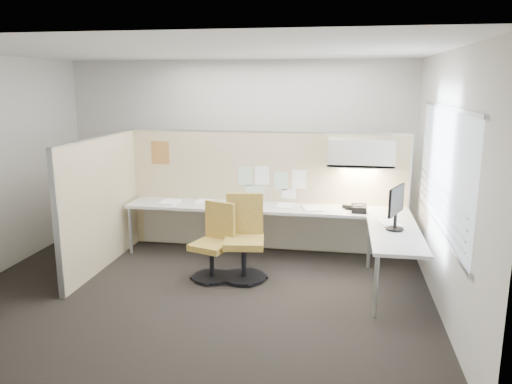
% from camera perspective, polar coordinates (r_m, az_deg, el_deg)
% --- Properties ---
extents(floor, '(5.50, 4.50, 0.01)m').
position_cam_1_polar(floor, '(6.27, -6.27, -10.77)').
color(floor, black).
rests_on(floor, ground).
extents(ceiling, '(5.50, 4.50, 0.01)m').
position_cam_1_polar(ceiling, '(5.78, -6.95, 15.78)').
color(ceiling, white).
rests_on(ceiling, wall_back).
extents(wall_back, '(5.50, 0.02, 2.80)m').
position_cam_1_polar(wall_back, '(8.02, -2.09, 4.86)').
color(wall_back, beige).
rests_on(wall_back, ground).
extents(wall_front, '(5.50, 0.02, 2.80)m').
position_cam_1_polar(wall_front, '(3.82, -16.09, -4.23)').
color(wall_front, beige).
rests_on(wall_front, ground).
extents(wall_right, '(0.02, 4.50, 2.80)m').
position_cam_1_polar(wall_right, '(5.74, 20.79, 0.98)').
color(wall_right, beige).
rests_on(wall_right, ground).
extents(window_pane, '(0.01, 2.80, 1.30)m').
position_cam_1_polar(window_pane, '(5.71, 20.66, 2.46)').
color(window_pane, '#A3AFBD').
rests_on(window_pane, wall_right).
extents(partition_back, '(4.10, 0.06, 1.75)m').
position_cam_1_polar(partition_back, '(7.39, 1.09, 0.06)').
color(partition_back, '#C5B388').
rests_on(partition_back, floor).
extents(partition_left, '(0.06, 2.20, 1.75)m').
position_cam_1_polar(partition_left, '(6.98, -17.22, -1.24)').
color(partition_left, '#C5B388').
rests_on(partition_left, floor).
extents(desk, '(4.00, 2.07, 0.73)m').
position_cam_1_polar(desk, '(6.95, 3.60, -3.08)').
color(desk, beige).
rests_on(desk, floor).
extents(overhead_bin, '(0.90, 0.36, 0.38)m').
position_cam_1_polar(overhead_bin, '(6.99, 11.88, 4.38)').
color(overhead_bin, beige).
rests_on(overhead_bin, partition_back).
extents(task_light_strip, '(0.60, 0.06, 0.02)m').
position_cam_1_polar(task_light_strip, '(7.02, 11.81, 2.68)').
color(task_light_strip, '#FFEABF').
rests_on(task_light_strip, overhead_bin).
extents(pinned_papers, '(1.01, 0.00, 0.47)m').
position_cam_1_polar(pinned_papers, '(7.31, 1.67, 1.19)').
color(pinned_papers, '#8CBF8C').
rests_on(pinned_papers, partition_back).
extents(poster, '(0.28, 0.00, 0.35)m').
position_cam_1_polar(poster, '(7.66, -10.89, 4.43)').
color(poster, orange).
rests_on(poster, partition_back).
extents(chair_left, '(0.56, 0.58, 1.06)m').
position_cam_1_polar(chair_left, '(6.36, -1.36, -5.55)').
color(chair_left, black).
rests_on(chair_left, floor).
extents(chair_right, '(0.57, 0.58, 0.95)m').
position_cam_1_polar(chair_right, '(6.40, -4.77, -5.96)').
color(chair_right, black).
rests_on(chair_right, floor).
extents(monitor, '(0.22, 0.48, 0.53)m').
position_cam_1_polar(monitor, '(6.13, 15.72, -1.46)').
color(monitor, black).
rests_on(monitor, desk).
extents(phone, '(0.21, 0.20, 0.12)m').
position_cam_1_polar(phone, '(6.91, 11.66, -1.87)').
color(phone, black).
rests_on(phone, desk).
extents(stapler, '(0.14, 0.10, 0.05)m').
position_cam_1_polar(stapler, '(7.08, 10.38, -1.70)').
color(stapler, black).
rests_on(stapler, desk).
extents(tape_dispenser, '(0.10, 0.07, 0.06)m').
position_cam_1_polar(tape_dispenser, '(7.04, 10.56, -1.75)').
color(tape_dispenser, black).
rests_on(tape_dispenser, desk).
extents(coat_hook, '(0.18, 0.48, 1.42)m').
position_cam_1_polar(coat_hook, '(6.38, -20.72, 2.15)').
color(coat_hook, silver).
rests_on(coat_hook, partition_left).
extents(paper_stack_0, '(0.26, 0.32, 0.04)m').
position_cam_1_polar(paper_stack_0, '(7.36, -9.85, -1.18)').
color(paper_stack_0, white).
rests_on(paper_stack_0, desk).
extents(paper_stack_1, '(0.24, 0.31, 0.02)m').
position_cam_1_polar(paper_stack_1, '(7.37, -5.96, -1.12)').
color(paper_stack_1, white).
rests_on(paper_stack_1, desk).
extents(paper_stack_2, '(0.26, 0.32, 0.04)m').
position_cam_1_polar(paper_stack_2, '(7.13, -1.37, -1.44)').
color(paper_stack_2, white).
rests_on(paper_stack_2, desk).
extents(paper_stack_3, '(0.26, 0.32, 0.02)m').
position_cam_1_polar(paper_stack_3, '(7.13, 3.36, -1.55)').
color(paper_stack_3, white).
rests_on(paper_stack_3, desk).
extents(paper_stack_4, '(0.30, 0.35, 0.02)m').
position_cam_1_polar(paper_stack_4, '(6.97, 6.43, -1.90)').
color(paper_stack_4, white).
rests_on(paper_stack_4, desk).
extents(paper_stack_5, '(0.30, 0.35, 0.02)m').
position_cam_1_polar(paper_stack_5, '(6.45, 14.97, -3.46)').
color(paper_stack_5, white).
rests_on(paper_stack_5, desk).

